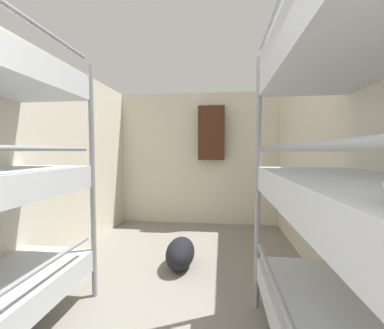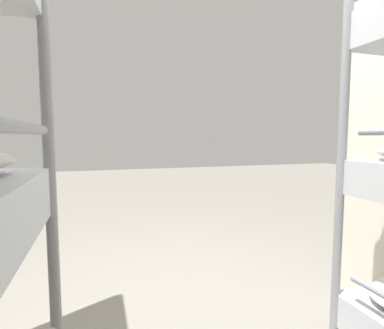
{
  "view_description": "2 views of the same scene",
  "coord_description": "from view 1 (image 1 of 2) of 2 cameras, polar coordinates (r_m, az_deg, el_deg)",
  "views": [
    {
      "loc": [
        0.41,
        0.22,
        1.27
      ],
      "look_at": [
        0.09,
        2.98,
        1.12
      ],
      "focal_mm": 24.0,
      "sensor_mm": 36.0,
      "label": 1
    },
    {
      "loc": [
        0.52,
        1.82,
        1.26
      ],
      "look_at": [
        0.03,
        0.28,
        1.11
      ],
      "focal_mm": 28.0,
      "sensor_mm": 36.0,
      "label": 2
    }
  ],
  "objects": [
    {
      "name": "wall_back",
      "position": [
        4.49,
        1.43,
        1.3
      ],
      "size": [
        2.84,
        0.06,
        2.27
      ],
      "color": "beige",
      "rests_on": "ground_plane"
    },
    {
      "name": "wall_right",
      "position": [
        2.33,
        31.54,
        -0.74
      ],
      "size": [
        0.06,
        4.78,
        2.27
      ],
      "color": "beige",
      "rests_on": "ground_plane"
    },
    {
      "name": "bunk_stack_right_near",
      "position": [
        1.33,
        34.27,
        -6.31
      ],
      "size": [
        0.69,
        1.77,
        2.03
      ],
      "color": "gray",
      "rests_on": "ground_plane"
    },
    {
      "name": "wall_left",
      "position": [
        2.78,
        -33.74,
        -0.27
      ],
      "size": [
        0.06,
        4.78,
        2.27
      ],
      "color": "beige",
      "rests_on": "ground_plane"
    },
    {
      "name": "duffel_bag",
      "position": [
        2.98,
        -2.61,
        -19.02
      ],
      "size": [
        0.31,
        0.58,
        0.31
      ],
      "color": "black",
      "rests_on": "ground_plane"
    },
    {
      "name": "hanging_coat",
      "position": [
        4.34,
        4.32,
        6.99
      ],
      "size": [
        0.44,
        0.12,
        0.9
      ],
      "color": "#472819"
    }
  ]
}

